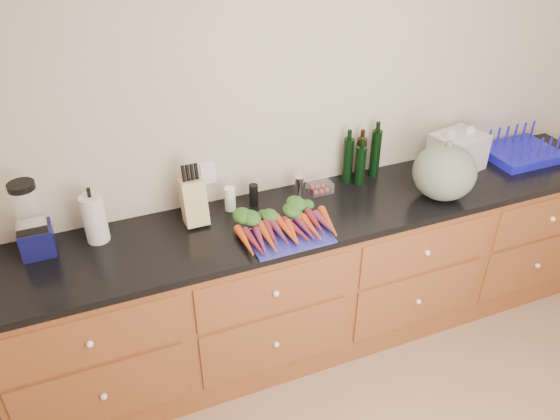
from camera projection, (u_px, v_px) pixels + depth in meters
name	position (u px, v px, depth m)	size (l,w,h in m)	color
wall_back	(308.00, 124.00, 3.06)	(4.10, 0.05, 2.60)	beige
cabinets	(327.00, 276.00, 3.26)	(3.60, 0.64, 0.90)	brown
countertop	(330.00, 210.00, 3.01)	(3.64, 0.62, 0.04)	black
cutting_board	(287.00, 234.00, 2.77)	(0.41, 0.31, 0.01)	#272998
carrots	(284.00, 225.00, 2.78)	(0.49, 0.34, 0.07)	#CB4817
squash	(444.00, 172.00, 3.01)	(0.35, 0.35, 0.31)	#516051
blender_appliance	(32.00, 223.00, 2.56)	(0.15, 0.15, 0.39)	#0F1047
paper_towel	(95.00, 219.00, 2.67)	(0.11, 0.11, 0.25)	silver
knife_block	(194.00, 202.00, 2.82)	(0.12, 0.12, 0.24)	tan
grinder_salt	(230.00, 199.00, 2.94)	(0.06, 0.06, 0.14)	white
grinder_pepper	(254.00, 195.00, 2.99)	(0.05, 0.05, 0.12)	black
canister_chrome	(299.00, 186.00, 3.07)	(0.05, 0.05, 0.12)	white
tomato_box	(320.00, 187.00, 3.12)	(0.13, 0.11, 0.06)	white
bottles	(361.00, 159.00, 3.18)	(0.24, 0.12, 0.29)	black
grocery_bag	(457.00, 151.00, 3.32)	(0.30, 0.24, 0.22)	silver
dish_rack	(521.00, 151.00, 3.48)	(0.44, 0.35, 0.18)	#1616C0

